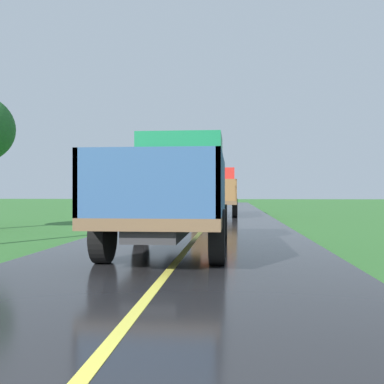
# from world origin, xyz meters

# --- Properties ---
(banana_truck_near) EXTENTS (2.38, 5.82, 2.80)m
(banana_truck_near) POSITION_xyz_m (-0.28, 9.38, 1.48)
(banana_truck_near) COLOR #2D2D30
(banana_truck_near) RESTS_ON road_surface
(banana_truck_far) EXTENTS (2.38, 5.81, 2.80)m
(banana_truck_far) POSITION_xyz_m (0.14, 24.81, 1.48)
(banana_truck_far) COLOR #2D2D30
(banana_truck_far) RESTS_ON road_surface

